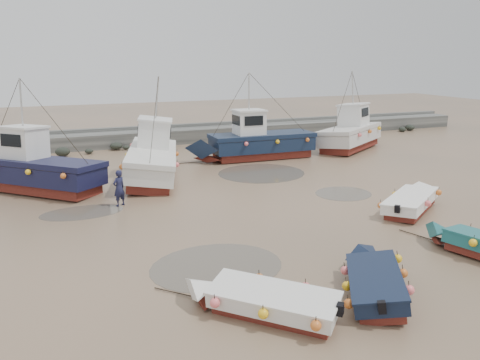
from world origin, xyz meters
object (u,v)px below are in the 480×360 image
object	(u,v)px
dinghy_0	(262,297)
cabin_boat_2	(254,141)
cabin_boat_0	(30,168)
cabin_boat_3	(354,132)
cabin_boat_1	(150,156)
dinghy_3	(414,199)
dinghy_1	(377,277)
person	(120,206)

from	to	relation	value
dinghy_0	cabin_boat_2	world-z (taller)	cabin_boat_2
cabin_boat_0	cabin_boat_2	distance (m)	15.47
cabin_boat_2	cabin_boat_3	world-z (taller)	same
cabin_boat_3	cabin_boat_1	bearing A→B (deg)	-112.28
dinghy_3	cabin_boat_2	distance (m)	14.17
cabin_boat_1	cabin_boat_3	xyz separation A→B (m)	(17.37, 3.30, 0.05)
dinghy_0	dinghy_3	xyz separation A→B (m)	(10.94, 6.17, -0.01)
dinghy_1	cabin_boat_1	size ratio (longest dim) A/B	0.47
dinghy_0	dinghy_1	distance (m)	3.95
cabin_boat_3	person	xyz separation A→B (m)	(-20.00, -8.70, -1.35)
cabin_boat_0	cabin_boat_1	size ratio (longest dim) A/B	0.76
cabin_boat_0	dinghy_3	bearing A→B (deg)	-78.55
cabin_boat_3	dinghy_1	bearing A→B (deg)	-65.79
dinghy_3	cabin_boat_2	bearing A→B (deg)	156.80
cabin_boat_2	person	distance (m)	13.51
dinghy_0	cabin_boat_1	size ratio (longest dim) A/B	0.42
cabin_boat_1	person	distance (m)	6.15
dinghy_3	dinghy_0	bearing A→B (deg)	-94.71
person	cabin_boat_1	bearing A→B (deg)	-147.40
dinghy_0	dinghy_1	size ratio (longest dim) A/B	0.90
dinghy_3	dinghy_1	bearing A→B (deg)	-81.84
dinghy_1	cabin_boat_1	world-z (taller)	cabin_boat_1
dinghy_3	cabin_boat_3	bearing A→B (deg)	121.88
person	cabin_boat_2	bearing A→B (deg)	-174.99
cabin_boat_0	cabin_boat_3	distance (m)	24.63
dinghy_0	cabin_boat_0	world-z (taller)	cabin_boat_0
dinghy_0	dinghy_3	bearing A→B (deg)	-15.91
cabin_boat_1	cabin_boat_2	distance (m)	8.58
cabin_boat_2	dinghy_1	bearing A→B (deg)	169.67
cabin_boat_3	dinghy_3	bearing A→B (deg)	-57.02
dinghy_1	dinghy_3	bearing A→B (deg)	73.24
dinghy_1	cabin_boat_0	size ratio (longest dim) A/B	0.61
cabin_boat_3	person	distance (m)	21.85
dinghy_1	cabin_boat_2	xyz separation A→B (m)	(4.30, 20.26, 0.76)
cabin_boat_2	cabin_boat_1	bearing A→B (deg)	109.19
dinghy_1	person	world-z (taller)	dinghy_1
dinghy_0	cabin_boat_2	distance (m)	21.71
cabin_boat_0	cabin_boat_2	bearing A→B (deg)	-35.40
cabin_boat_1	cabin_boat_3	bearing A→B (deg)	24.40
dinghy_3	person	size ratio (longest dim) A/B	3.16
person	cabin_boat_0	bearing A→B (deg)	-78.71
dinghy_3	cabin_boat_0	distance (m)	20.70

